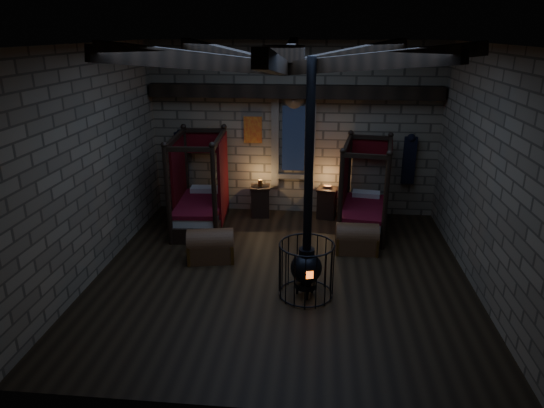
# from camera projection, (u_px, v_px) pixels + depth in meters

# --- Properties ---
(room) EXTENTS (7.02, 7.02, 4.29)m
(room) POSITION_uv_depth(u_px,v_px,m) (284.00, 72.00, 8.07)
(room) COLOR black
(room) RESTS_ON ground
(bed_left) EXTENTS (1.24, 2.15, 2.17)m
(bed_left) POSITION_uv_depth(u_px,v_px,m) (201.00, 204.00, 11.41)
(bed_left) COLOR black
(bed_left) RESTS_ON ground
(bed_right) EXTENTS (1.30, 2.09, 2.05)m
(bed_right) POSITION_uv_depth(u_px,v_px,m) (364.00, 209.00, 11.22)
(bed_right) COLOR black
(bed_right) RESTS_ON ground
(trunk_left) EXTENTS (1.01, 0.74, 0.68)m
(trunk_left) POSITION_uv_depth(u_px,v_px,m) (211.00, 246.00, 9.77)
(trunk_left) COLOR brown
(trunk_left) RESTS_ON ground
(trunk_right) EXTENTS (0.88, 0.56, 0.64)m
(trunk_right) POSITION_uv_depth(u_px,v_px,m) (357.00, 239.00, 10.14)
(trunk_right) COLOR brown
(trunk_right) RESTS_ON ground
(nightstand_left) EXTENTS (0.52, 0.51, 0.95)m
(nightstand_left) POSITION_uv_depth(u_px,v_px,m) (260.00, 201.00, 12.07)
(nightstand_left) COLOR black
(nightstand_left) RESTS_ON ground
(nightstand_right) EXTENTS (0.55, 0.53, 0.83)m
(nightstand_right) POSITION_uv_depth(u_px,v_px,m) (327.00, 203.00, 11.96)
(nightstand_right) COLOR black
(nightstand_right) RESTS_ON ground
(stove) EXTENTS (0.96, 0.96, 4.05)m
(stove) POSITION_uv_depth(u_px,v_px,m) (306.00, 264.00, 8.35)
(stove) COLOR black
(stove) RESTS_ON ground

